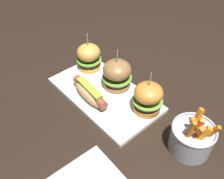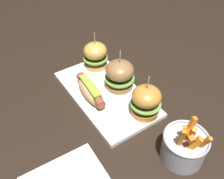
{
  "view_description": "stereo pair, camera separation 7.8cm",
  "coord_description": "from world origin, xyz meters",
  "px_view_note": "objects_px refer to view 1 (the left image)",
  "views": [
    {
      "loc": [
        0.47,
        -0.38,
        0.59
      ],
      "look_at": [
        0.04,
        0.0,
        0.05
      ],
      "focal_mm": 40.24,
      "sensor_mm": 36.0,
      "label": 1
    },
    {
      "loc": [
        0.52,
        -0.32,
        0.59
      ],
      "look_at": [
        0.04,
        0.0,
        0.05
      ],
      "focal_mm": 40.24,
      "sensor_mm": 36.0,
      "label": 2
    }
  ],
  "objects_px": {
    "hot_dog": "(90,92)",
    "fries_bucket": "(192,138)",
    "slider_center": "(118,74)",
    "platter_main": "(105,94)",
    "slider_right": "(148,98)",
    "slider_left": "(89,57)"
  },
  "relations": [
    {
      "from": "hot_dog",
      "to": "fries_bucket",
      "type": "distance_m",
      "value": 0.34
    },
    {
      "from": "hot_dog",
      "to": "slider_center",
      "type": "height_order",
      "value": "slider_center"
    },
    {
      "from": "platter_main",
      "to": "hot_dog",
      "type": "relative_size",
      "value": 2.28
    },
    {
      "from": "hot_dog",
      "to": "fries_bucket",
      "type": "bearing_deg",
      "value": 15.73
    },
    {
      "from": "slider_center",
      "to": "slider_right",
      "type": "distance_m",
      "value": 0.14
    },
    {
      "from": "platter_main",
      "to": "fries_bucket",
      "type": "distance_m",
      "value": 0.31
    },
    {
      "from": "platter_main",
      "to": "slider_left",
      "type": "xyz_separation_m",
      "value": [
        -0.14,
        0.05,
        0.06
      ]
    },
    {
      "from": "hot_dog",
      "to": "slider_right",
      "type": "xyz_separation_m",
      "value": [
        0.16,
        0.1,
        0.03
      ]
    },
    {
      "from": "slider_left",
      "to": "fries_bucket",
      "type": "xyz_separation_m",
      "value": [
        0.45,
        -0.01,
        -0.02
      ]
    },
    {
      "from": "fries_bucket",
      "to": "hot_dog",
      "type": "bearing_deg",
      "value": -164.27
    },
    {
      "from": "slider_right",
      "to": "fries_bucket",
      "type": "relative_size",
      "value": 1.02
    },
    {
      "from": "platter_main",
      "to": "slider_left",
      "type": "bearing_deg",
      "value": 161.65
    },
    {
      "from": "slider_center",
      "to": "slider_right",
      "type": "xyz_separation_m",
      "value": [
        0.14,
        -0.01,
        -0.0
      ]
    },
    {
      "from": "slider_right",
      "to": "slider_center",
      "type": "bearing_deg",
      "value": 177.77
    },
    {
      "from": "platter_main",
      "to": "hot_dog",
      "type": "height_order",
      "value": "hot_dog"
    },
    {
      "from": "slider_left",
      "to": "slider_right",
      "type": "xyz_separation_m",
      "value": [
        0.28,
        0.0,
        0.0
      ]
    },
    {
      "from": "platter_main",
      "to": "slider_center",
      "type": "bearing_deg",
      "value": 86.21
    },
    {
      "from": "fries_bucket",
      "to": "platter_main",
      "type": "bearing_deg",
      "value": -172.57
    },
    {
      "from": "hot_dog",
      "to": "slider_right",
      "type": "bearing_deg",
      "value": 32.8
    },
    {
      "from": "platter_main",
      "to": "fries_bucket",
      "type": "bearing_deg",
      "value": 7.43
    },
    {
      "from": "slider_left",
      "to": "fries_bucket",
      "type": "relative_size",
      "value": 1.01
    },
    {
      "from": "hot_dog",
      "to": "fries_bucket",
      "type": "height_order",
      "value": "fries_bucket"
    }
  ]
}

